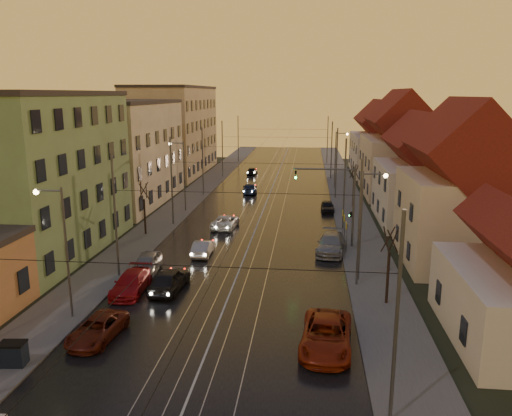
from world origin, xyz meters
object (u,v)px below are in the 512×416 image
(street_lamp_1, at_px, (366,215))
(parked_right_2, at_px, (327,206))
(parked_left_1, at_px, (97,329))
(driving_car_4, at_px, (252,171))
(traffic_light_mast, at_px, (342,196))
(driving_car_3, at_px, (250,188))
(street_lamp_2, at_px, (182,169))
(street_lamp_3, at_px, (338,154))
(street_lamp_0, at_px, (61,240))
(parked_right_1, at_px, (331,244))
(parked_left_2, at_px, (131,283))
(parked_left_3, at_px, (147,264))
(driving_car_0, at_px, (169,279))
(parked_right_0, at_px, (326,335))
(driving_car_2, at_px, (225,222))
(dumpster, at_px, (13,354))
(driving_car_1, at_px, (203,248))

(street_lamp_1, relative_size, parked_right_2, 2.23)
(parked_left_1, distance_m, parked_right_2, 34.69)
(driving_car_4, height_order, parked_right_2, driving_car_4)
(traffic_light_mast, bearing_deg, driving_car_3, 114.62)
(street_lamp_1, distance_m, street_lamp_2, 27.05)
(street_lamp_3, height_order, parked_right_2, street_lamp_3)
(street_lamp_0, height_order, driving_car_3, street_lamp_0)
(street_lamp_1, xyz_separation_m, parked_right_1, (-1.99, 6.48, -4.11))
(traffic_light_mast, xyz_separation_m, parked_left_2, (-14.67, -11.74, -3.91))
(parked_right_2, bearing_deg, driving_car_4, 113.89)
(street_lamp_3, relative_size, parked_left_3, 1.81)
(driving_car_4, bearing_deg, parked_left_1, 89.18)
(driving_car_3, bearing_deg, driving_car_0, 81.00)
(parked_right_0, bearing_deg, street_lamp_1, 78.40)
(street_lamp_1, height_order, driving_car_0, street_lamp_1)
(street_lamp_0, relative_size, driving_car_2, 1.69)
(driving_car_0, relative_size, driving_car_3, 1.01)
(street_lamp_1, bearing_deg, driving_car_2, 132.36)
(driving_car_3, bearing_deg, parked_left_1, 78.68)
(parked_right_1, height_order, parked_right_2, parked_right_1)
(street_lamp_2, relative_size, parked_left_3, 1.81)
(street_lamp_0, distance_m, street_lamp_1, 19.89)
(parked_right_0, bearing_deg, parked_left_2, 158.34)
(street_lamp_0, relative_size, street_lamp_2, 1.00)
(street_lamp_0, relative_size, driving_car_0, 1.72)
(driving_car_3, xyz_separation_m, driving_car_4, (-1.47, 15.68, -0.03))
(street_lamp_3, xyz_separation_m, dumpster, (-18.22, -49.54, -4.19))
(driving_car_2, height_order, dumpster, driving_car_2)
(driving_car_0, bearing_deg, traffic_light_mast, -134.23)
(parked_left_3, relative_size, dumpster, 3.68)
(driving_car_3, height_order, parked_right_1, parked_right_1)
(street_lamp_0, bearing_deg, driving_car_1, 66.14)
(driving_car_0, relative_size, parked_left_2, 0.98)
(driving_car_3, relative_size, driving_car_4, 1.23)
(street_lamp_0, relative_size, street_lamp_1, 1.00)
(traffic_light_mast, xyz_separation_m, parked_right_2, (-0.65, 13.60, -3.99))
(parked_right_1, bearing_deg, driving_car_4, 112.92)
(parked_right_2, distance_m, dumpster, 38.80)
(driving_car_1, xyz_separation_m, parked_right_2, (10.85, 16.94, -0.03))
(street_lamp_2, distance_m, driving_car_4, 27.80)
(driving_car_3, height_order, parked_left_3, parked_left_3)
(parked_right_1, bearing_deg, driving_car_1, -162.89)
(street_lamp_0, bearing_deg, parked_right_1, 41.76)
(street_lamp_2, distance_m, parked_right_0, 33.98)
(driving_car_2, height_order, parked_left_2, parked_left_2)
(dumpster, bearing_deg, street_lamp_3, 63.57)
(dumpster, bearing_deg, driving_car_0, 58.57)
(driving_car_1, relative_size, parked_left_3, 0.88)
(street_lamp_0, xyz_separation_m, parked_left_1, (2.88, -2.34, -4.27))
(parked_right_0, distance_m, dumpster, 15.70)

